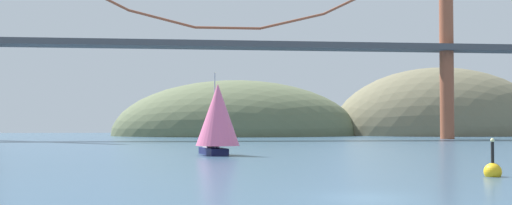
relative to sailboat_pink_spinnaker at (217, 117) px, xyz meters
name	(u,v)px	position (x,y,z in m)	size (l,w,h in m)	color
ground_plane	(367,198)	(4.86, -37.03, -3.95)	(360.00, 360.00, 0.00)	#385670
headland_center	(237,135)	(9.86, 97.97, -3.95)	(64.11, 44.00, 28.56)	#5B6647
headland_right	(440,135)	(64.86, 97.97, -3.95)	(59.30, 44.00, 36.23)	#6B664C
suspension_bridge	(228,41)	(4.86, 57.97, 15.45)	(125.43, 6.00, 40.79)	brown
sailboat_pink_spinnaker	(217,117)	(0.00, 0.00, 0.00)	(5.30, 7.60, 8.61)	#191E4C
channel_buoy	(493,171)	(15.84, -27.17, -3.58)	(1.10, 1.10, 2.64)	gold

